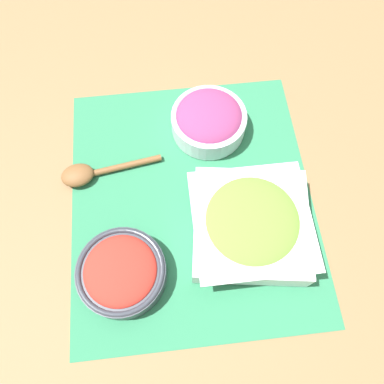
{
  "coord_description": "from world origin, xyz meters",
  "views": [
    {
      "loc": [
        -0.26,
        0.03,
        0.64
      ],
      "look_at": [
        0.0,
        0.0,
        0.03
      ],
      "focal_mm": 35.0,
      "sensor_mm": 36.0,
      "label": 1
    }
  ],
  "objects_px": {
    "tomato_bowl": "(121,272)",
    "lettuce_bowl": "(251,224)",
    "wooden_spoon": "(88,173)",
    "onion_bowl": "(209,119)"
  },
  "relations": [
    {
      "from": "tomato_bowl",
      "to": "lettuce_bowl",
      "type": "xyz_separation_m",
      "value": [
        0.05,
        -0.22,
        0.01
      ]
    },
    {
      "from": "wooden_spoon",
      "to": "onion_bowl",
      "type": "bearing_deg",
      "value": -71.47
    },
    {
      "from": "tomato_bowl",
      "to": "onion_bowl",
      "type": "bearing_deg",
      "value": -33.15
    },
    {
      "from": "tomato_bowl",
      "to": "wooden_spoon",
      "type": "bearing_deg",
      "value": 16.44
    },
    {
      "from": "tomato_bowl",
      "to": "wooden_spoon",
      "type": "relative_size",
      "value": 0.77
    },
    {
      "from": "lettuce_bowl",
      "to": "wooden_spoon",
      "type": "bearing_deg",
      "value": 63.46
    },
    {
      "from": "onion_bowl",
      "to": "wooden_spoon",
      "type": "bearing_deg",
      "value": 108.53
    },
    {
      "from": "tomato_bowl",
      "to": "wooden_spoon",
      "type": "xyz_separation_m",
      "value": [
        0.19,
        0.06,
        -0.02
      ]
    },
    {
      "from": "onion_bowl",
      "to": "tomato_bowl",
      "type": "bearing_deg",
      "value": 146.85
    },
    {
      "from": "onion_bowl",
      "to": "wooden_spoon",
      "type": "relative_size",
      "value": 0.76
    }
  ]
}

